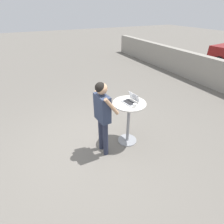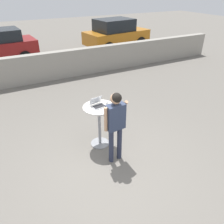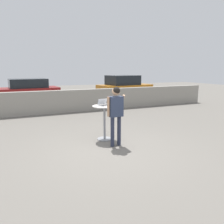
% 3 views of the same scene
% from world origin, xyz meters
% --- Properties ---
extents(ground_plane, '(50.00, 50.00, 0.00)m').
position_xyz_m(ground_plane, '(0.00, 0.00, 0.00)').
color(ground_plane, slate).
extents(pavement_kerb, '(17.65, 0.35, 1.15)m').
position_xyz_m(pavement_kerb, '(0.00, 5.88, 0.57)').
color(pavement_kerb, gray).
rests_on(pavement_kerb, ground_plane).
extents(cafe_table, '(0.75, 0.75, 1.09)m').
position_xyz_m(cafe_table, '(0.16, 0.92, 0.73)').
color(cafe_table, gray).
rests_on(cafe_table, ground_plane).
extents(laptop, '(0.35, 0.32, 0.20)m').
position_xyz_m(laptop, '(0.15, 0.96, 1.13)').
color(laptop, '#B7BABF').
rests_on(laptop, cafe_table).
extents(coffee_mug, '(0.10, 0.07, 0.08)m').
position_xyz_m(coffee_mug, '(0.38, 0.91, 1.13)').
color(coffee_mug, white).
rests_on(coffee_mug, cafe_table).
extents(standing_person, '(0.54, 0.40, 1.72)m').
position_xyz_m(standing_person, '(0.23, 0.23, 1.10)').
color(standing_person, '#282D42').
rests_on(standing_person, ground_plane).
extents(parked_car_near_street, '(4.17, 2.40, 1.76)m').
position_xyz_m(parked_car_near_street, '(5.09, 9.26, 0.88)').
color(parked_car_near_street, '#B76B19').
rests_on(parked_car_near_street, ground_plane).
extents(parked_car_further_down, '(4.18, 2.16, 1.61)m').
position_xyz_m(parked_car_further_down, '(-1.73, 9.53, 0.81)').
color(parked_car_further_down, maroon).
rests_on(parked_car_further_down, ground_plane).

